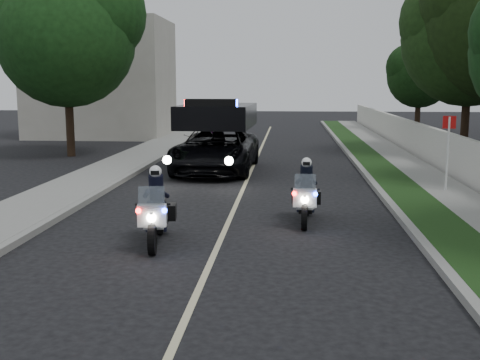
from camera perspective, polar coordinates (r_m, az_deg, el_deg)
The scene contains 19 objects.
ground at distance 10.07m, azimuth -3.54°, elevation -9.46°, with size 120.00×120.00×0.00m, color black.
curb_right at distance 19.87m, azimuth 12.52°, elevation -0.04°, with size 0.20×60.00×0.15m, color gray.
grass_verge at distance 19.98m, azimuth 14.51°, elevation -0.06°, with size 1.20×60.00×0.16m, color #193814.
sidewalk_right at distance 20.24m, azimuth 18.14°, elevation -0.11°, with size 1.40×60.00×0.16m, color gray.
property_wall at distance 20.40m, azimuth 20.97°, elevation 1.71°, with size 0.22×60.00×1.50m, color beige.
curb_left at distance 20.44m, azimuth -10.90°, elevation 0.27°, with size 0.20×60.00×0.15m, color gray.
sidewalk_left at distance 20.76m, azimuth -13.82°, elevation 0.31°, with size 2.00×60.00×0.16m, color gray.
building_far at distance 37.22m, azimuth -13.24°, elevation 9.51°, with size 8.00×6.00×7.00m, color #A8A396.
lane_marking at distance 19.75m, azimuth 0.64°, elevation -0.09°, with size 0.12×50.00×0.01m, color #BFB78C.
police_moto_left at distance 12.25m, azimuth -8.08°, elevation -6.10°, with size 0.66×1.89×1.60m, color silver, non-canonical shape.
police_moto_right at distance 14.03m, azimuth 6.34°, elevation -4.07°, with size 0.63×1.80×1.53m, color silver, non-canonical shape.
police_suv at distance 21.92m, azimuth -2.30°, elevation 0.84°, with size 2.76×5.96×2.90m, color black.
bicycle at distance 32.73m, azimuth -2.60°, elevation 3.66°, with size 0.59×1.68×0.88m, color black.
cyclist at distance 32.73m, azimuth -2.60°, elevation 3.66°, with size 0.57×0.38×1.58m, color black.
sign_post at distance 18.31m, azimuth 19.24°, elevation -1.38°, with size 0.37×0.37×2.39m, color #BC0D0E, non-canonical shape.
tree_right_d at distance 28.96m, azimuth 20.77°, elevation 2.32°, with size 6.08×6.08×10.13m, color #1E3E14, non-canonical shape.
tree_right_e at distance 42.27m, azimuth 16.74°, elevation 4.56°, with size 4.39×4.39×7.31m, color black, non-canonical shape.
tree_left_near at distance 27.56m, azimuth -16.00°, elevation 2.23°, with size 6.05×6.05×10.08m, color #184015, non-canonical shape.
tree_left_far at distance 37.58m, azimuth -11.57°, elevation 4.22°, with size 5.34×5.34×8.90m, color #103411, non-canonical shape.
Camera 1 is at (1.40, -9.43, 3.25)m, focal length 44.08 mm.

